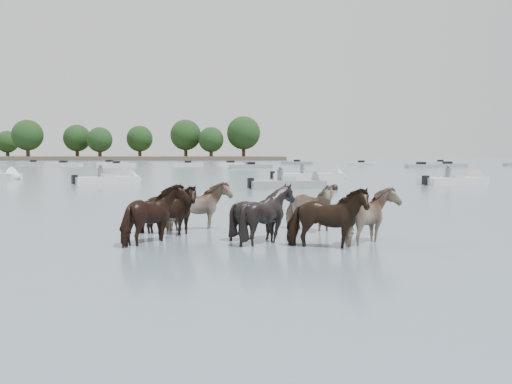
{
  "coord_description": "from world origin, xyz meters",
  "views": [
    {
      "loc": [
        1.77,
        -13.7,
        2.16
      ],
      "look_at": [
        1.8,
        1.45,
        1.1
      ],
      "focal_mm": 40.07,
      "sensor_mm": 36.0,
      "label": 1
    }
  ],
  "objects": [
    {
      "name": "motorboat_a",
      "position": [
        -7.89,
        26.03,
        0.23
      ],
      "size": [
        4.9,
        3.91,
        1.92
      ],
      "rotation": [
        0.0,
        0.0,
        0.56
      ],
      "color": "silver",
      "rests_on": "ground"
    },
    {
      "name": "motorboat_b",
      "position": [
        4.4,
        20.58,
        0.23
      ],
      "size": [
        5.19,
        2.69,
        1.92
      ],
      "rotation": [
        0.0,
        0.0,
        0.23
      ],
      "color": "gray",
      "rests_on": "ground"
    },
    {
      "name": "distant_flotilla",
      "position": [
        0.33,
        76.51,
        0.26
      ],
      "size": [
        101.0,
        28.86,
        0.93
      ],
      "color": "silver",
      "rests_on": "ground"
    },
    {
      "name": "treeline",
      "position": [
        -69.71,
        149.66,
        6.55
      ],
      "size": [
        148.03,
        21.92,
        12.58
      ],
      "color": "#382619",
      "rests_on": "ground"
    },
    {
      "name": "motorboat_d",
      "position": [
        15.82,
        24.97,
        0.23
      ],
      "size": [
        5.64,
        3.99,
        1.92
      ],
      "rotation": [
        0.0,
        0.0,
        0.48
      ],
      "color": "silver",
      "rests_on": "ground"
    },
    {
      "name": "motorboat_f",
      "position": [
        -18.46,
        31.82,
        0.23
      ],
      "size": [
        4.83,
        2.52,
        1.92
      ],
      "rotation": [
        0.0,
        0.0,
        -0.21
      ],
      "color": "silver",
      "rests_on": "ground"
    },
    {
      "name": "motorboat_c",
      "position": [
        6.78,
        32.35,
        0.22
      ],
      "size": [
        6.4,
        2.44,
        1.92
      ],
      "rotation": [
        0.0,
        0.0,
        0.14
      ],
      "color": "silver",
      "rests_on": "ground"
    },
    {
      "name": "swimming_pony",
      "position": [
        6.26,
        18.85,
        0.1
      ],
      "size": [
        0.72,
        0.44,
        0.44
      ],
      "color": "black",
      "rests_on": "ground"
    },
    {
      "name": "shoreline",
      "position": [
        -70.0,
        150.0,
        0.5
      ],
      "size": [
        160.0,
        30.0,
        1.0
      ],
      "primitive_type": "cube",
      "color": "#4C4233",
      "rests_on": "ground"
    },
    {
      "name": "ground",
      "position": [
        0.0,
        0.0,
        0.0
      ],
      "size": [
        400.0,
        400.0,
        0.0
      ],
      "primitive_type": "plane",
      "color": "#4D606F",
      "rests_on": "ground"
    },
    {
      "name": "pony_herd",
      "position": [
        1.74,
        0.39,
        0.59
      ],
      "size": [
        6.87,
        4.46,
        1.59
      ],
      "color": "black",
      "rests_on": "ground"
    }
  ]
}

